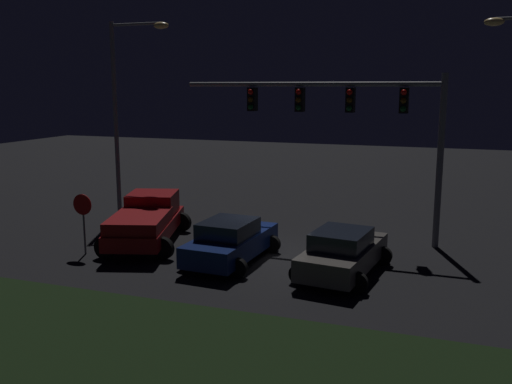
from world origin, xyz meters
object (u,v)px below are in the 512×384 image
at_px(car_sedan, 343,252).
at_px(street_lamp_left, 125,97).
at_px(car_sedan_far, 231,241).
at_px(stop_sign, 83,212).
at_px(pickup_truck, 147,218).
at_px(traffic_signal_gantry, 351,112).

height_order(car_sedan, street_lamp_left, street_lamp_left).
bearing_deg(car_sedan_far, car_sedan, -87.54).
height_order(car_sedan_far, stop_sign, stop_sign).
distance_m(street_lamp_left, stop_sign, 7.47).
bearing_deg(pickup_truck, car_sedan, -115.91).
distance_m(car_sedan, street_lamp_left, 13.16).
xyz_separation_m(pickup_truck, car_sedan_far, (3.96, -1.14, -0.26)).
relative_size(street_lamp_left, stop_sign, 3.98).
bearing_deg(pickup_truck, traffic_signal_gantry, -83.57).
bearing_deg(stop_sign, traffic_signal_gantry, 31.60).
bearing_deg(traffic_signal_gantry, stop_sign, -148.40).
bearing_deg(car_sedan, street_lamp_left, 72.31).
distance_m(pickup_truck, car_sedan, 7.98).
xyz_separation_m(car_sedan, street_lamp_left, (-11.14, 5.11, 4.82)).
relative_size(pickup_truck, street_lamp_left, 0.65).
bearing_deg(car_sedan_far, traffic_signal_gantry, -33.86).
bearing_deg(traffic_signal_gantry, street_lamp_left, 175.97).
bearing_deg(street_lamp_left, stop_sign, -72.70).
height_order(street_lamp_left, stop_sign, street_lamp_left).
distance_m(traffic_signal_gantry, stop_sign, 10.67).
relative_size(car_sedan_far, traffic_signal_gantry, 0.44).
bearing_deg(car_sedan, stop_sign, 102.61).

